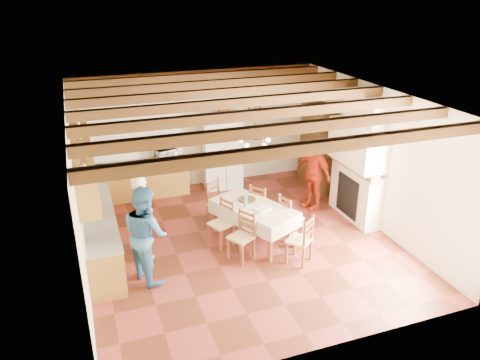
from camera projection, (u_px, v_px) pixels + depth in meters
name	position (u px, v px, depth m)	size (l,w,h in m)	color
floor	(240.00, 242.00, 9.59)	(6.00, 6.50, 0.02)	#4E2114
ceiling	(240.00, 97.00, 8.42)	(6.00, 6.50, 0.02)	silver
wall_back	(197.00, 129.00, 11.84)	(6.00, 0.02, 3.00)	beige
wall_front	(323.00, 262.00, 6.18)	(6.00, 0.02, 3.00)	beige
wall_left	(77.00, 196.00, 8.07)	(0.02, 6.50, 3.00)	beige
wall_right	(373.00, 156.00, 9.94)	(0.02, 6.50, 3.00)	beige
ceiling_beams	(240.00, 102.00, 8.46)	(6.00, 6.30, 0.16)	#382113
lower_cabinets_left	(98.00, 222.00, 9.49)	(0.60, 4.30, 0.86)	olive
lower_cabinets_back	(141.00, 180.00, 11.50)	(2.30, 0.60, 0.86)	olive
countertop_left	(95.00, 202.00, 9.32)	(0.62, 4.30, 0.04)	gray
countertop_back	(139.00, 163.00, 11.33)	(2.34, 0.62, 0.04)	gray
backsplash_left	(78.00, 189.00, 9.11)	(0.03, 4.30, 0.60)	white
backsplash_back	(136.00, 147.00, 11.45)	(2.30, 0.03, 0.60)	white
upper_cabinets	(82.00, 157.00, 8.90)	(0.35, 4.20, 0.70)	olive
fireplace	(356.00, 159.00, 10.06)	(0.56, 1.60, 2.80)	beige
wall_picture	(255.00, 110.00, 12.16)	(0.34, 0.03, 0.42)	black
refrigerator	(221.00, 150.00, 11.96)	(0.96, 0.79, 1.93)	silver
hutch	(317.00, 147.00, 11.74)	(0.51, 1.21, 2.20)	#35220E
dining_table	(254.00, 210.00, 9.42)	(1.56, 1.98, 0.77)	white
chandelier	(255.00, 135.00, 8.82)	(0.47, 0.47, 0.03)	black
chair_left_near	(241.00, 236.00, 8.84)	(0.42, 0.40, 0.96)	brown
chair_left_far	(221.00, 223.00, 9.33)	(0.42, 0.40, 0.96)	brown
chair_right_near	(291.00, 216.00, 9.61)	(0.42, 0.40, 0.96)	brown
chair_right_far	(261.00, 204.00, 10.15)	(0.42, 0.40, 0.96)	brown
chair_end_near	(299.00, 239.00, 8.74)	(0.42, 0.40, 0.96)	brown
chair_end_far	(219.00, 203.00, 10.19)	(0.42, 0.40, 0.96)	brown
person_man	(143.00, 217.00, 8.81)	(0.61, 0.40, 1.68)	silver
person_woman_blue	(146.00, 234.00, 8.11)	(0.86, 0.67, 1.77)	#306396
person_woman_red	(313.00, 174.00, 10.75)	(1.00, 0.42, 1.71)	#A4240F
microwave	(166.00, 154.00, 11.47)	(0.48, 0.33, 0.27)	silver
fridge_vase	(223.00, 107.00, 11.55)	(0.31, 0.31, 0.32)	#35220E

